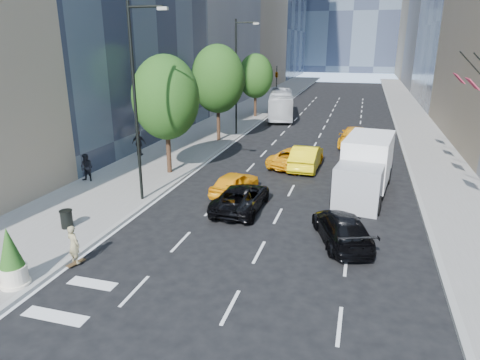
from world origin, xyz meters
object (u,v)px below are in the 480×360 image
(skateboarder, at_px, (74,247))
(trash_can, at_px, (67,219))
(box_truck, at_px, (365,167))
(black_sedan_mercedes, at_px, (342,228))
(black_sedan_lincoln, at_px, (241,197))
(planter_shrub, at_px, (11,258))
(city_bus, at_px, (281,104))

(skateboarder, relative_size, trash_can, 1.94)
(box_truck, bearing_deg, black_sedan_mercedes, -89.77)
(black_sedan_lincoln, distance_m, trash_can, 8.39)
(black_sedan_mercedes, height_order, planter_shrub, planter_shrub)
(skateboarder, height_order, box_truck, box_truck)
(black_sedan_lincoln, relative_size, planter_shrub, 2.20)
(trash_can, distance_m, planter_shrub, 4.89)
(skateboarder, distance_m, trash_can, 3.57)
(city_bus, bearing_deg, skateboarder, -102.32)
(skateboarder, distance_m, black_sedan_lincoln, 8.65)
(skateboarder, xyz_separation_m, city_bus, (1.19, 35.83, 0.73))
(black_sedan_mercedes, xyz_separation_m, trash_can, (-12.18, -2.22, -0.11))
(skateboarder, distance_m, city_bus, 35.86)
(black_sedan_lincoln, distance_m, box_truck, 7.42)
(city_bus, height_order, planter_shrub, city_bus)
(trash_can, xyz_separation_m, planter_shrub, (1.38, -4.65, 0.63))
(skateboarder, distance_m, black_sedan_mercedes, 10.94)
(black_sedan_lincoln, bearing_deg, trash_can, 34.29)
(black_sedan_mercedes, bearing_deg, black_sedan_lincoln, -43.99)
(city_bus, xyz_separation_m, trash_can, (-3.57, -33.18, -0.96))
(planter_shrub, bearing_deg, skateboarder, 63.43)
(black_sedan_mercedes, xyz_separation_m, box_truck, (0.84, 6.65, 0.96))
(city_bus, bearing_deg, trash_can, -106.55)
(black_sedan_lincoln, relative_size, trash_can, 5.97)
(black_sedan_lincoln, distance_m, black_sedan_mercedes, 5.76)
(box_truck, bearing_deg, city_bus, 118.66)
(black_sedan_mercedes, height_order, city_bus, city_bus)
(black_sedan_mercedes, height_order, box_truck, box_truck)
(skateboarder, xyz_separation_m, black_sedan_mercedes, (9.80, 4.87, -0.11))
(black_sedan_mercedes, distance_m, trash_can, 12.38)
(skateboarder, bearing_deg, black_sedan_mercedes, -135.85)
(city_bus, distance_m, planter_shrub, 37.89)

